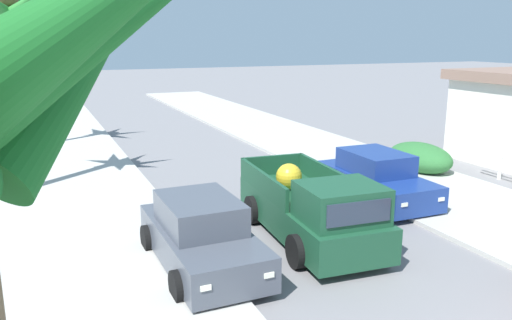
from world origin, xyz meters
The scene contains 10 objects.
sidewalk_left centered at (-5.28, 12.00, 0.06)m, with size 4.79×60.00×0.12m, color #B2AFA8.
sidewalk_right centered at (5.28, 12.00, 0.06)m, with size 4.79×60.00×0.12m, color #B2AFA8.
curb_left centered at (-4.28, 12.00, 0.05)m, with size 0.16×60.00×0.10m, color silver.
curb_right centered at (4.28, 12.00, 0.05)m, with size 0.16×60.00×0.10m, color silver.
pickup_truck centered at (-0.23, 7.20, 0.79)m, with size 2.47×5.33×1.80m.
car_right_near centered at (-3.18, 6.86, 0.71)m, with size 2.06×4.27×1.54m.
car_left_mid centered at (3.11, 9.18, 0.71)m, with size 2.07×4.28×1.54m.
palm_tree_left_fore centered at (-7.03, 20.95, 6.34)m, with size 3.74×3.68×7.57m.
palm_tree_right_mid centered at (-6.77, 14.51, 5.24)m, with size 3.75×3.45×6.44m.
hedge_bush centered at (6.73, 11.42, 0.55)m, with size 1.80×2.80×1.10m, color #2D6B33.
Camera 1 is at (-6.25, -3.22, 4.89)m, focal length 36.16 mm.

